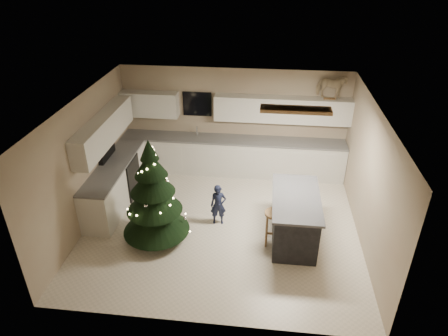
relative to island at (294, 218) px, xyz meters
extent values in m
plane|color=beige|center=(-1.44, 0.25, -0.48)|extent=(5.50, 5.50, 0.00)
cube|color=tan|center=(-1.44, 2.75, 0.82)|extent=(5.50, 0.02, 2.60)
cube|color=tan|center=(-1.44, -2.25, 0.82)|extent=(5.50, 0.02, 2.60)
cube|color=tan|center=(-4.19, 0.25, 0.82)|extent=(0.02, 5.00, 2.60)
cube|color=tan|center=(1.31, 0.25, 0.82)|extent=(0.02, 5.00, 2.60)
cube|color=silver|center=(-1.44, 0.25, 2.12)|extent=(5.50, 5.00, 0.02)
cube|color=brown|center=(-0.14, 0.35, 2.07)|extent=(1.25, 0.32, 0.06)
cube|color=white|center=(-0.14, 0.35, 2.04)|extent=(1.15, 0.24, 0.02)
cube|color=silver|center=(-1.44, 2.45, -0.03)|extent=(5.48, 0.60, 0.90)
cube|color=silver|center=(-3.89, 0.85, -0.03)|extent=(0.60, 2.60, 0.90)
cube|color=slate|center=(-1.44, 2.44, 0.44)|extent=(5.48, 0.62, 0.04)
cube|color=slate|center=(-3.88, 0.85, 0.44)|extent=(0.62, 2.60, 0.04)
cube|color=silver|center=(-3.49, 2.58, 1.22)|extent=(1.40, 0.35, 0.60)
cube|color=silver|center=(-0.29, 2.58, 1.22)|extent=(3.20, 0.35, 0.60)
cube|color=silver|center=(-4.01, 0.98, 1.22)|extent=(0.35, 2.60, 0.60)
cube|color=black|center=(-2.34, 2.72, 1.22)|extent=(0.70, 0.04, 0.60)
cube|color=#99999E|center=(-2.34, 2.45, 0.42)|extent=(0.55, 0.40, 0.06)
cylinder|color=#99999E|center=(-2.34, 2.55, 0.58)|extent=(0.03, 0.03, 0.24)
cube|color=black|center=(-3.87, 1.15, -0.03)|extent=(0.64, 0.75, 0.90)
cube|color=black|center=(-4.12, 1.15, 0.57)|extent=(0.10, 0.75, 0.30)
cube|color=black|center=(0.00, 0.00, -0.03)|extent=(0.80, 1.60, 0.90)
cube|color=#29292C|center=(0.00, 0.00, 0.45)|extent=(0.90, 1.70, 0.05)
cylinder|color=brown|center=(-0.39, -0.22, 0.22)|extent=(0.38, 0.38, 0.04)
cylinder|color=brown|center=(-0.52, -0.35, -0.14)|extent=(0.04, 0.04, 0.68)
cylinder|color=brown|center=(-0.26, -0.35, -0.14)|extent=(0.04, 0.04, 0.68)
cylinder|color=brown|center=(-0.52, -0.08, -0.14)|extent=(0.04, 0.04, 0.68)
cylinder|color=brown|center=(-0.26, -0.08, -0.14)|extent=(0.04, 0.04, 0.68)
cube|color=brown|center=(-0.39, -0.22, -0.26)|extent=(0.29, 0.03, 0.03)
cylinder|color=#3F2816|center=(-2.67, -0.31, -0.34)|extent=(0.11, 0.11, 0.29)
cone|color=black|center=(-2.67, -0.31, 0.04)|extent=(1.29, 1.29, 0.67)
cone|color=black|center=(-2.67, -0.31, 0.47)|extent=(1.06, 1.06, 0.57)
cone|color=black|center=(-2.67, -0.31, 0.85)|extent=(0.84, 0.84, 0.52)
cone|color=black|center=(-2.67, -0.31, 1.18)|extent=(0.61, 0.61, 0.48)
cone|color=black|center=(-2.67, -0.31, 1.47)|extent=(0.34, 0.34, 0.38)
sphere|color=#FFD88C|center=(-1.99, -0.31, -0.24)|extent=(0.03, 0.03, 0.03)
sphere|color=#FFD88C|center=(-2.09, 0.01, -0.18)|extent=(0.03, 0.03, 0.03)
sphere|color=#FFD88C|center=(-2.33, 0.22, -0.11)|extent=(0.03, 0.03, 0.03)
sphere|color=#FFD88C|center=(-2.62, 0.30, -0.05)|extent=(0.03, 0.03, 0.03)
sphere|color=#FFD88C|center=(-2.91, 0.23, 0.02)|extent=(0.03, 0.03, 0.03)
sphere|color=#FFD88C|center=(-3.12, 0.03, 0.08)|extent=(0.03, 0.03, 0.03)
sphere|color=#FFD88C|center=(-3.20, -0.23, 0.15)|extent=(0.03, 0.03, 0.03)
sphere|color=#FFD88C|center=(-3.15, -0.49, 0.21)|extent=(0.03, 0.03, 0.03)
sphere|color=#FFD88C|center=(-2.99, -0.68, 0.27)|extent=(0.03, 0.03, 0.03)
sphere|color=#FFD88C|center=(-2.77, -0.77, 0.34)|extent=(0.03, 0.03, 0.03)
sphere|color=#FFD88C|center=(-2.54, -0.74, 0.40)|extent=(0.03, 0.03, 0.03)
sphere|color=#FFD88C|center=(-2.36, -0.61, 0.47)|extent=(0.03, 0.03, 0.03)
sphere|color=#FFD88C|center=(-2.28, -0.42, 0.53)|extent=(0.03, 0.03, 0.03)
sphere|color=#FFD88C|center=(-2.29, -0.22, 0.60)|extent=(0.03, 0.03, 0.03)
sphere|color=#FFD88C|center=(-2.39, -0.07, 0.66)|extent=(0.03, 0.03, 0.03)
sphere|color=#FFD88C|center=(-2.55, 0.01, 0.73)|extent=(0.03, 0.03, 0.03)
sphere|color=#FFD88C|center=(-2.71, 0.01, 0.79)|extent=(0.03, 0.03, 0.03)
sphere|color=#FFD88C|center=(-2.84, -0.07, 0.85)|extent=(0.03, 0.03, 0.03)
sphere|color=#FFD88C|center=(-2.91, -0.19, 0.92)|extent=(0.03, 0.03, 0.03)
sphere|color=#FFD88C|center=(-2.91, -0.32, 0.98)|extent=(0.03, 0.03, 0.03)
sphere|color=#FFD88C|center=(-2.86, -0.43, 1.05)|extent=(0.03, 0.03, 0.03)
sphere|color=#FFD88C|center=(-2.76, -0.49, 1.11)|extent=(0.03, 0.03, 0.03)
sphere|color=#FFD88C|center=(-2.67, -0.49, 1.18)|extent=(0.03, 0.03, 0.03)
sphere|color=#FFD88C|center=(-2.59, -0.45, 1.24)|extent=(0.03, 0.03, 0.03)
sphere|color=#FFD88C|center=(-2.55, -0.38, 1.31)|extent=(0.03, 0.03, 0.03)
sphere|color=#FFD88C|center=(-2.55, -0.31, 1.37)|extent=(0.03, 0.03, 0.03)
sphere|color=#FFD88C|center=(-2.58, -0.27, 1.44)|extent=(0.03, 0.03, 0.03)
sphere|color=#FFD88C|center=(-2.62, -0.25, 1.50)|extent=(0.03, 0.03, 0.03)
sphere|color=silver|center=(-2.11, -0.31, -0.05)|extent=(0.07, 0.07, 0.07)
sphere|color=silver|center=(-2.93, 0.06, 0.23)|extent=(0.07, 0.07, 0.07)
sphere|color=silver|center=(-2.78, -0.64, 0.52)|extent=(0.07, 0.07, 0.07)
sphere|color=silver|center=(-2.43, -0.23, 0.80)|extent=(0.07, 0.07, 0.07)
sphere|color=silver|center=(-2.79, -0.22, 1.09)|extent=(0.07, 0.07, 0.07)
sphere|color=silver|center=(-2.67, -0.36, 1.37)|extent=(0.07, 0.07, 0.07)
imported|color=black|center=(-1.52, 0.31, -0.04)|extent=(0.35, 0.26, 0.89)
cube|color=brown|center=(0.76, 2.54, 1.53)|extent=(0.26, 0.02, 0.02)
cube|color=brown|center=(0.76, 2.62, 1.53)|extent=(0.26, 0.02, 0.02)
imported|color=beige|center=(0.76, 2.58, 1.83)|extent=(0.71, 0.40, 0.57)
camera|label=1|loc=(-0.64, -6.37, 4.60)|focal=32.00mm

